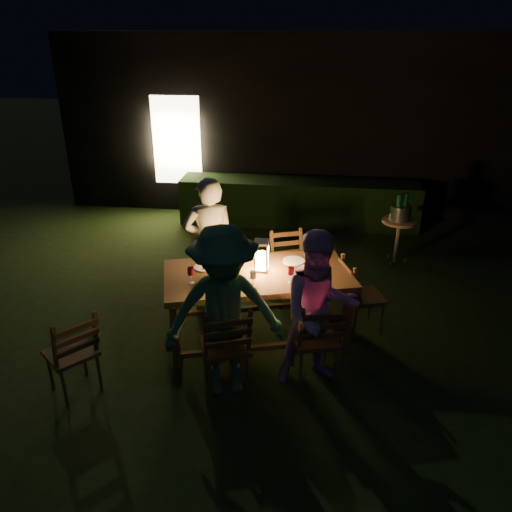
# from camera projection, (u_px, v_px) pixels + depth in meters

# --- Properties ---
(garden_envelope) EXTENTS (40.00, 40.00, 3.20)m
(garden_envelope) POSITION_uv_depth(u_px,v_px,m) (329.00, 115.00, 10.56)
(garden_envelope) COLOR black
(garden_envelope) RESTS_ON ground
(dining_table) EXTENTS (2.20, 1.53, 0.83)m
(dining_table) POSITION_uv_depth(u_px,v_px,m) (258.00, 280.00, 5.42)
(dining_table) COLOR #54391C
(dining_table) RESTS_ON ground
(chair_near_left) EXTENTS (0.59, 0.60, 0.99)m
(chair_near_left) POSITION_uv_depth(u_px,v_px,m) (225.00, 360.00, 4.85)
(chair_near_left) COLOR #54391C
(chair_near_left) RESTS_ON ground
(chair_near_right) EXTENTS (0.54, 0.56, 0.96)m
(chair_near_right) POSITION_uv_depth(u_px,v_px,m) (315.00, 352.00, 4.98)
(chair_near_right) COLOR #54391C
(chair_near_right) RESTS_ON ground
(chair_far_left) EXTENTS (0.57, 0.59, 1.02)m
(chair_far_left) POSITION_uv_depth(u_px,v_px,m) (212.00, 286.00, 6.23)
(chair_far_left) COLOR #54391C
(chair_far_left) RESTS_ON ground
(chair_far_right) EXTENTS (0.56, 0.58, 0.95)m
(chair_far_right) POSITION_uv_depth(u_px,v_px,m) (290.00, 281.00, 6.38)
(chair_far_right) COLOR #54391C
(chair_far_right) RESTS_ON ground
(chair_end) EXTENTS (0.56, 0.54, 0.93)m
(chair_end) POSITION_uv_depth(u_px,v_px,m) (362.00, 307.00, 5.79)
(chair_end) COLOR #54391C
(chair_end) RESTS_ON ground
(chair_spare) EXTENTS (0.62, 0.62, 0.95)m
(chair_spare) POSITION_uv_depth(u_px,v_px,m) (74.00, 366.00, 4.78)
(chair_spare) COLOR #54391C
(chair_spare) RESTS_ON ground
(person_house_side) EXTENTS (0.71, 0.57, 1.69)m
(person_house_side) POSITION_uv_depth(u_px,v_px,m) (210.00, 245.00, 6.05)
(person_house_side) COLOR silver
(person_house_side) RESTS_ON ground
(person_opp_right) EXTENTS (0.92, 0.81, 1.60)m
(person_opp_right) POSITION_uv_depth(u_px,v_px,m) (319.00, 310.00, 4.73)
(person_opp_right) COLOR #D693CA
(person_opp_right) RESTS_ON ground
(person_opp_left) EXTENTS (1.25, 0.93, 1.72)m
(person_opp_left) POSITION_uv_depth(u_px,v_px,m) (224.00, 313.00, 4.57)
(person_opp_left) COLOR #387145
(person_opp_left) RESTS_ON ground
(lantern) EXTENTS (0.16, 0.16, 0.35)m
(lantern) POSITION_uv_depth(u_px,v_px,m) (262.00, 257.00, 5.37)
(lantern) COLOR white
(lantern) RESTS_ON dining_table
(plate_far_left) EXTENTS (0.25, 0.25, 0.01)m
(plate_far_left) POSITION_uv_depth(u_px,v_px,m) (205.00, 267.00, 5.50)
(plate_far_left) COLOR white
(plate_far_left) RESTS_ON dining_table
(plate_near_left) EXTENTS (0.25, 0.25, 0.01)m
(plate_near_left) POSITION_uv_depth(u_px,v_px,m) (208.00, 285.00, 5.10)
(plate_near_left) COLOR white
(plate_near_left) RESTS_ON dining_table
(plate_far_right) EXTENTS (0.25, 0.25, 0.01)m
(plate_far_right) POSITION_uv_depth(u_px,v_px,m) (294.00, 261.00, 5.65)
(plate_far_right) COLOR white
(plate_far_right) RESTS_ON dining_table
(plate_near_right) EXTENTS (0.25, 0.25, 0.01)m
(plate_near_right) POSITION_uv_depth(u_px,v_px,m) (303.00, 278.00, 5.25)
(plate_near_right) COLOR white
(plate_near_right) RESTS_ON dining_table
(wineglass_a) EXTENTS (0.06, 0.06, 0.18)m
(wineglass_a) POSITION_uv_depth(u_px,v_px,m) (227.00, 257.00, 5.55)
(wineglass_a) COLOR #59070F
(wineglass_a) RESTS_ON dining_table
(wineglass_b) EXTENTS (0.06, 0.06, 0.18)m
(wineglass_b) POSITION_uv_depth(u_px,v_px,m) (191.00, 275.00, 5.13)
(wineglass_b) COLOR #59070F
(wineglass_b) RESTS_ON dining_table
(wineglass_c) EXTENTS (0.06, 0.06, 0.18)m
(wineglass_c) POSITION_uv_depth(u_px,v_px,m) (291.00, 275.00, 5.14)
(wineglass_c) COLOR #59070F
(wineglass_c) RESTS_ON dining_table
(wineglass_d) EXTENTS (0.06, 0.06, 0.18)m
(wineglass_d) POSITION_uv_depth(u_px,v_px,m) (309.00, 255.00, 5.60)
(wineglass_d) COLOR #59070F
(wineglass_d) RESTS_ON dining_table
(wineglass_e) EXTENTS (0.06, 0.06, 0.18)m
(wineglass_e) POSITION_uv_depth(u_px,v_px,m) (253.00, 279.00, 5.06)
(wineglass_e) COLOR silver
(wineglass_e) RESTS_ON dining_table
(bottle_table) EXTENTS (0.07, 0.07, 0.28)m
(bottle_table) POSITION_uv_depth(u_px,v_px,m) (235.00, 263.00, 5.29)
(bottle_table) COLOR #0F471E
(bottle_table) RESTS_ON dining_table
(napkin_left) EXTENTS (0.18, 0.14, 0.01)m
(napkin_left) POSITION_uv_depth(u_px,v_px,m) (248.00, 287.00, 5.07)
(napkin_left) COLOR red
(napkin_left) RESTS_ON dining_table
(napkin_right) EXTENTS (0.18, 0.14, 0.01)m
(napkin_right) POSITION_uv_depth(u_px,v_px,m) (314.00, 281.00, 5.19)
(napkin_right) COLOR red
(napkin_right) RESTS_ON dining_table
(phone) EXTENTS (0.14, 0.07, 0.01)m
(phone) POSITION_uv_depth(u_px,v_px,m) (202.00, 290.00, 5.02)
(phone) COLOR black
(phone) RESTS_ON dining_table
(side_table) EXTENTS (0.51, 0.51, 0.68)m
(side_table) POSITION_uv_depth(u_px,v_px,m) (399.00, 225.00, 7.33)
(side_table) COLOR olive
(side_table) RESTS_ON ground
(ice_bucket) EXTENTS (0.30, 0.30, 0.22)m
(ice_bucket) POSITION_uv_depth(u_px,v_px,m) (401.00, 213.00, 7.25)
(ice_bucket) COLOR #A5A8AD
(ice_bucket) RESTS_ON side_table
(bottle_bucket_a) EXTENTS (0.07, 0.07, 0.32)m
(bottle_bucket_a) POSITION_uv_depth(u_px,v_px,m) (398.00, 210.00, 7.20)
(bottle_bucket_a) COLOR #0F471E
(bottle_bucket_a) RESTS_ON side_table
(bottle_bucket_b) EXTENTS (0.07, 0.07, 0.32)m
(bottle_bucket_b) POSITION_uv_depth(u_px,v_px,m) (404.00, 209.00, 7.26)
(bottle_bucket_b) COLOR #0F471E
(bottle_bucket_b) RESTS_ON side_table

